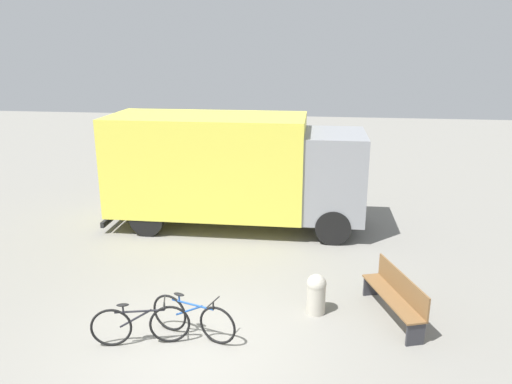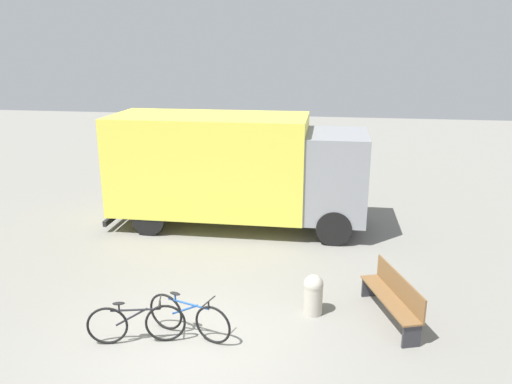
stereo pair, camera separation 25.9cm
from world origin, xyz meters
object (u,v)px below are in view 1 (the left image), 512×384
object	(u,v)px
park_bench	(396,294)
bicycle_near	(140,325)
delivery_truck	(232,166)
bicycle_middle	(193,318)
bollard_near_bench	(316,292)

from	to	relation	value
park_bench	bicycle_near	xyz separation A→B (m)	(-4.59, -1.53, -0.12)
park_bench	bicycle_near	size ratio (longest dim) A/B	1.18
delivery_truck	bicycle_middle	world-z (taller)	delivery_truck
bicycle_near	bicycle_middle	xyz separation A→B (m)	(0.86, 0.35, 0.00)
delivery_truck	bicycle_near	world-z (taller)	delivery_truck
bicycle_near	bollard_near_bench	distance (m)	3.40
delivery_truck	park_bench	xyz separation A→B (m)	(4.05, -4.72, -1.28)
delivery_truck	park_bench	bearing A→B (deg)	-49.86
bollard_near_bench	delivery_truck	bearing A→B (deg)	117.98
delivery_truck	park_bench	distance (m)	6.35
bollard_near_bench	bicycle_near	bearing A→B (deg)	-153.73
park_bench	bollard_near_bench	world-z (taller)	park_bench
delivery_truck	bicycle_middle	size ratio (longest dim) A/B	4.37
park_bench	bicycle_near	bearing A→B (deg)	89.59
bicycle_near	delivery_truck	bearing A→B (deg)	71.25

